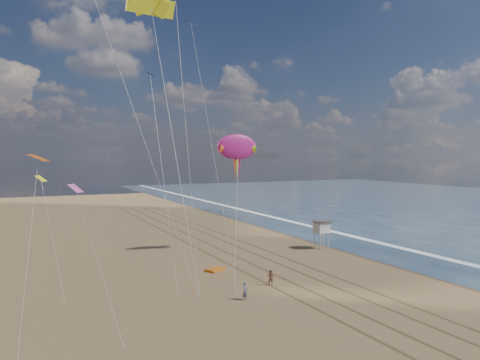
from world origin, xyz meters
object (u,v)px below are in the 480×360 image
at_px(lifeguard_stand, 321,227).
at_px(kite_flyer_a, 245,291).
at_px(show_kite, 237,147).
at_px(kite_flyer_b, 271,278).
at_px(grounded_kite, 215,270).

relative_size(lifeguard_stand, kite_flyer_a, 2.38).
height_order(lifeguard_stand, kite_flyer_a, lifeguard_stand).
distance_m(lifeguard_stand, show_kite, 15.34).
relative_size(lifeguard_stand, kite_flyer_b, 2.38).
bearing_deg(show_kite, kite_flyer_b, -104.16).
xyz_separation_m(lifeguard_stand, show_kite, (-10.62, 3.49, 10.50)).
xyz_separation_m(grounded_kite, kite_flyer_b, (2.57, -7.49, 0.64)).
bearing_deg(lifeguard_stand, grounded_kite, -163.62).
xyz_separation_m(grounded_kite, kite_flyer_a, (-1.54, -10.38, 0.64)).
bearing_deg(show_kite, grounded_kite, -127.72).
xyz_separation_m(lifeguard_stand, grounded_kite, (-17.24, -5.07, -2.65)).
xyz_separation_m(lifeguard_stand, kite_flyer_a, (-18.78, -15.45, -2.01)).
relative_size(kite_flyer_a, kite_flyer_b, 1.00).
relative_size(grounded_kite, kite_flyer_b, 1.37).
bearing_deg(grounded_kite, kite_flyer_a, -128.38).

